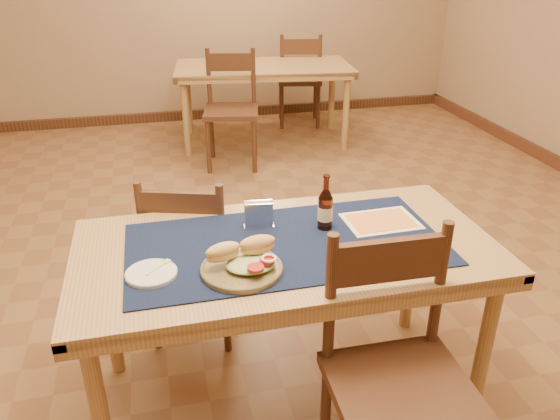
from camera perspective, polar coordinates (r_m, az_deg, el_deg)
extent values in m
cube|color=brown|center=(3.16, -2.98, -8.58)|extent=(6.00, 7.00, 0.02)
cylinder|color=#A4844D|center=(2.05, -18.23, -19.92)|extent=(0.06, 0.06, 0.71)
cylinder|color=#A4844D|center=(2.34, 20.53, -13.61)|extent=(0.06, 0.06, 0.71)
cylinder|color=#A4844D|center=(2.54, -17.46, -9.60)|extent=(0.06, 0.06, 0.71)
cylinder|color=#A4844D|center=(2.78, 13.57, -5.69)|extent=(0.06, 0.06, 0.71)
cube|color=#A4844D|center=(2.10, 0.64, -4.11)|extent=(1.60, 0.80, 0.04)
cube|color=#0F1C3A|center=(2.09, 0.64, -3.57)|extent=(1.20, 0.60, 0.01)
cube|color=#4C281B|center=(6.29, -8.99, 9.82)|extent=(6.00, 0.06, 0.10)
cylinder|color=#A4844D|center=(5.08, -9.81, 9.40)|extent=(0.06, 0.06, 0.71)
cylinder|color=#A4844D|center=(5.21, 6.89, 10.02)|extent=(0.06, 0.06, 0.71)
cylinder|color=#A4844D|center=(5.71, -9.56, 11.29)|extent=(0.06, 0.06, 0.71)
cylinder|color=#A4844D|center=(5.83, 5.41, 11.83)|extent=(0.06, 0.06, 0.71)
cube|color=#A4844D|center=(5.32, -1.76, 14.69)|extent=(1.72, 1.00, 0.04)
cylinder|color=#4C281B|center=(2.91, -4.53, -6.57)|extent=(0.03, 0.03, 0.44)
cylinder|color=#4C281B|center=(2.98, -11.23, -6.21)|extent=(0.03, 0.03, 0.44)
cylinder|color=#4C281B|center=(2.63, -5.63, -10.68)|extent=(0.03, 0.03, 0.44)
cylinder|color=#4C281B|center=(2.70, -13.07, -10.14)|extent=(0.03, 0.03, 0.44)
cube|color=#4C281B|center=(2.68, -8.93, -4.46)|extent=(0.51, 0.51, 0.04)
cube|color=#4C281B|center=(2.37, -10.43, 0.36)|extent=(0.34, 0.13, 0.14)
cylinder|color=#4C281B|center=(2.38, -6.13, -2.29)|extent=(0.03, 0.03, 0.45)
cylinder|color=#4C281B|center=(2.47, -14.15, -1.96)|extent=(0.03, 0.03, 0.45)
cylinder|color=#4C281B|center=(2.14, 4.78, -20.33)|extent=(0.04, 0.04, 0.49)
cylinder|color=#4C281B|center=(2.25, 14.79, -18.25)|extent=(0.04, 0.04, 0.49)
cube|color=#4C281B|center=(1.89, 12.77, -18.15)|extent=(0.46, 0.46, 0.04)
cube|color=#4C281B|center=(1.81, 11.33, -5.17)|extent=(0.39, 0.04, 0.15)
cylinder|color=#4C281B|center=(1.82, 5.26, -9.40)|extent=(0.04, 0.04, 0.50)
cylinder|color=#4C281B|center=(1.96, 16.28, -7.67)|extent=(0.04, 0.04, 0.50)
cylinder|color=#4C281B|center=(4.67, -7.50, 6.62)|extent=(0.04, 0.04, 0.49)
cylinder|color=#4C281B|center=(4.65, -2.70, 6.73)|extent=(0.04, 0.04, 0.49)
cylinder|color=#4C281B|center=(5.04, -7.14, 8.10)|extent=(0.04, 0.04, 0.49)
cylinder|color=#4C281B|center=(5.02, -2.68, 8.21)|extent=(0.04, 0.04, 0.49)
cube|color=#4C281B|center=(4.77, -5.12, 10.21)|extent=(0.53, 0.53, 0.04)
cube|color=#4C281B|center=(4.88, -5.19, 15.14)|extent=(0.39, 0.11, 0.15)
cylinder|color=#4C281B|center=(4.92, -7.46, 13.58)|extent=(0.04, 0.04, 0.50)
cylinder|color=#4C281B|center=(4.90, -2.80, 13.71)|extent=(0.04, 0.04, 0.50)
cylinder|color=#4C281B|center=(6.22, 3.69, 11.70)|extent=(0.04, 0.04, 0.48)
cylinder|color=#4C281B|center=(6.19, 0.08, 11.70)|extent=(0.04, 0.04, 0.48)
cylinder|color=#4C281B|center=(5.85, 4.01, 10.76)|extent=(0.04, 0.04, 0.48)
cylinder|color=#4C281B|center=(5.82, 0.19, 10.76)|extent=(0.04, 0.04, 0.48)
cube|color=#4C281B|center=(5.96, 2.03, 13.47)|extent=(0.53, 0.53, 0.04)
cube|color=#4C281B|center=(5.69, 2.21, 16.68)|extent=(0.38, 0.11, 0.15)
cylinder|color=#4C281B|center=(5.73, 4.17, 15.40)|extent=(0.04, 0.04, 0.49)
cylinder|color=#4C281B|center=(5.70, 0.20, 15.42)|extent=(0.04, 0.04, 0.49)
cylinder|color=brown|center=(1.92, -4.02, -6.18)|extent=(0.29, 0.29, 0.02)
torus|color=brown|center=(1.92, -4.03, -6.02)|extent=(0.29, 0.29, 0.01)
ellipsoid|color=#ADC486|center=(1.90, -3.06, -5.64)|extent=(0.18, 0.14, 0.03)
ellipsoid|color=#E0B46A|center=(1.89, -5.99, -4.43)|extent=(0.13, 0.09, 0.07)
ellipsoid|color=#E0B46A|center=(1.93, -2.36, -3.69)|extent=(0.13, 0.07, 0.07)
cylinder|color=#A91E16|center=(1.84, -2.56, -6.04)|extent=(0.06, 0.06, 0.01)
cylinder|color=#A91E16|center=(1.88, -1.38, -5.33)|extent=(0.05, 0.05, 0.01)
torus|color=white|center=(1.87, -1.17, -5.06)|extent=(0.05, 0.05, 0.01)
cylinder|color=silver|center=(1.95, -13.30, -6.47)|extent=(0.18, 0.18, 0.01)
torus|color=silver|center=(1.94, -13.31, -6.35)|extent=(0.18, 0.18, 0.01)
cube|color=#A4E17C|center=(1.95, -12.91, -6.03)|extent=(0.07, 0.07, 0.00)
cube|color=#A4E17C|center=(1.99, -11.76, -5.27)|extent=(0.03, 0.03, 0.00)
cylinder|color=#4E1C0E|center=(2.18, 4.73, -0.31)|extent=(0.06, 0.06, 0.13)
cone|color=#4E1C0E|center=(2.14, 4.81, 1.70)|extent=(0.06, 0.06, 0.04)
cylinder|color=#4E1C0E|center=(2.12, 4.86, 2.79)|extent=(0.02, 0.02, 0.05)
cylinder|color=#4E1C0E|center=(2.11, 4.89, 3.54)|extent=(0.03, 0.03, 0.01)
cylinder|color=beige|center=(2.18, 4.73, -0.31)|extent=(0.06, 0.06, 0.06)
cube|color=silver|center=(2.21, -2.22, -1.65)|extent=(0.13, 0.06, 0.00)
cube|color=silver|center=(2.17, -2.20, -0.63)|extent=(0.11, 0.02, 0.10)
cube|color=silver|center=(2.20, -2.29, -0.19)|extent=(0.11, 0.02, 0.10)
cube|color=white|center=(2.19, -2.25, -0.51)|extent=(0.11, 0.04, 0.10)
cube|color=#3C95C1|center=(2.17, -2.21, -0.47)|extent=(0.08, 0.01, 0.03)
cube|color=#FEEBC0|center=(2.28, 10.51, -1.17)|extent=(0.30, 0.22, 0.00)
cube|color=orange|center=(2.28, 10.51, -1.10)|extent=(0.26, 0.18, 0.00)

